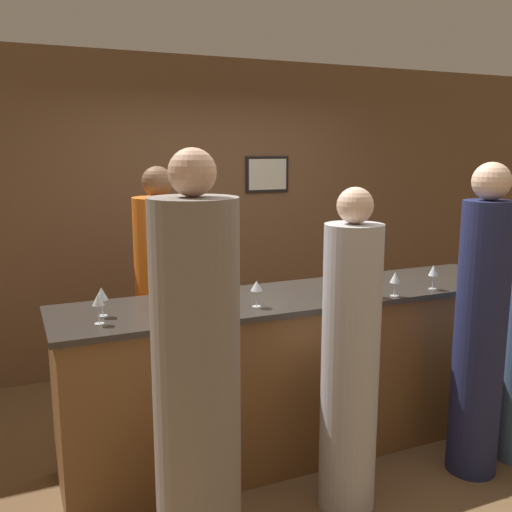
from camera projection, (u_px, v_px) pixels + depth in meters
The scene contains 18 objects.
ground_plane at pixel (301, 446), 3.88m from camera, with size 14.00×14.00×0.00m, color brown.
back_wall at pixel (208, 213), 5.31m from camera, with size 8.00×0.08×2.80m.
bar_counter at pixel (302, 371), 3.78m from camera, with size 3.17×0.72×1.07m.
bartender at pixel (161, 304), 4.19m from camera, with size 0.37×0.37×1.87m.
guest_0 at pixel (350, 364), 3.09m from camera, with size 0.31×0.31×1.80m.
guest_2 at pixel (480, 331), 3.43m from camera, with size 0.30×0.30×1.92m.
guest_3 at pixel (197, 388), 2.57m from camera, with size 0.40×0.40×1.99m.
wine_bottle_0 at pixel (190, 282), 3.49m from camera, with size 0.08×0.08×0.29m.
wine_bottle_1 at pixel (329, 279), 3.62m from camera, with size 0.08×0.08×0.27m.
wine_bottle_2 at pixel (171, 287), 3.35m from camera, with size 0.07×0.07×0.30m.
wine_glass_0 at pixel (395, 278), 3.58m from camera, with size 0.07×0.07×0.16m.
wine_glass_1 at pixel (102, 295), 3.15m from camera, with size 0.07×0.07×0.17m.
wine_glass_2 at pixel (502, 266), 4.01m from camera, with size 0.07×0.07×0.14m.
wine_glass_3 at pixel (474, 263), 4.11m from camera, with size 0.07×0.07×0.15m.
wine_glass_4 at pixel (376, 276), 3.57m from camera, with size 0.07×0.07×0.18m.
wine_glass_5 at pixel (257, 287), 3.34m from camera, with size 0.07×0.07×0.16m.
wine_glass_6 at pixel (433, 271), 3.77m from camera, with size 0.07×0.07×0.16m.
wine_glass_7 at pixel (98, 301), 3.01m from camera, with size 0.06×0.06×0.17m.
Camera 1 is at (-1.72, -3.15, 1.99)m, focal length 40.00 mm.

